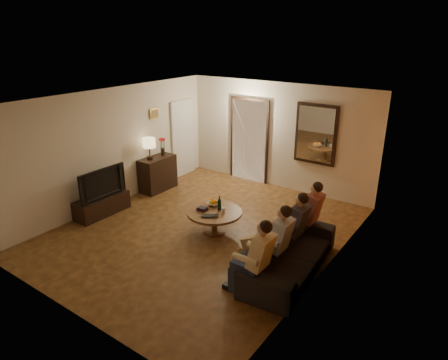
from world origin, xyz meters
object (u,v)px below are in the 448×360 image
Objects in this scene: wine_bottle at (219,203)px; tv at (99,183)px; person_c at (294,230)px; bowl at (214,204)px; dresser at (158,174)px; dog at (254,243)px; table_lamp at (149,149)px; tv_stand at (102,205)px; coffee_table at (214,222)px; sofa at (290,253)px; person_b at (277,245)px; laptop at (210,217)px; person_a at (257,262)px; person_d at (309,217)px.

tv is at bearing -161.54° from wine_bottle.
bowl is at bearing 171.10° from person_c.
dresser is 3.63× the size of bowl.
tv is at bearing -169.04° from dog.
dog is at bearing -17.31° from table_lamp.
tv_stand is (0.00, -1.72, -0.22)m from dresser.
coffee_table is (2.47, 0.74, 0.02)m from tv_stand.
table_lamp reaches higher than sofa.
person_b is 3.65× the size of laptop.
laptop is (-1.62, 0.40, -0.14)m from person_b.
person_a reaches higher than tv.
dresser is at bearing 173.74° from person_d.
sofa is at bearing 71.57° from person_b.
sofa is 1.86m from coffee_table.
tv_stand is at bearing 172.71° from person_a.
person_d reaches higher than wine_bottle.
laptop is (-1.03, 0.08, 0.18)m from dog.
laptop is at bearing -26.16° from dresser.
sofa is (4.29, -1.14, -0.78)m from table_lamp.
dog is (3.60, -1.34, -0.14)m from dresser.
sofa is 2.09m from bowl.
person_c is at bearing -31.11° from laptop.
dog reaches higher than tv_stand.
person_c is 1.64m from laptop.
dresser is 4.50m from sofa.
tv is (0.00, 0.00, 0.53)m from tv_stand.
table_lamp is 1.75m from tv_stand.
bowl reaches higher than coffee_table.
person_c reaches higher than coffee_table.
person_b reaches higher than laptop.
tv reaches higher than tv_stand.
laptop is at bearing 10.17° from tv_stand.
wine_bottle is (0.23, -0.12, 0.12)m from bowl.
tv_stand is at bearing -169.04° from dog.
person_c is (4.19, -0.84, -0.51)m from table_lamp.
tv_stand is at bearing 151.95° from laptop.
tv_stand is 3.66× the size of laptop.
table_lamp is 0.50× the size of coffee_table.
bowl is at bearing -170.96° from person_d.
sofa is 2.10× the size of coffee_table.
tv is 2.66m from wine_bottle.
coffee_table is at bearing 167.25° from dog.
dresser is 0.78× the size of person_a.
table_lamp is 2.08× the size of bowl.
tv is at bearing -90.00° from table_lamp.
wine_bottle is at bearing -19.29° from dresser.
tv_stand is 4.31m from sofa.
person_b is 1.67m from laptop.
sofa is 1.89× the size of person_c.
person_b is at bearing -24.97° from wine_bottle.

